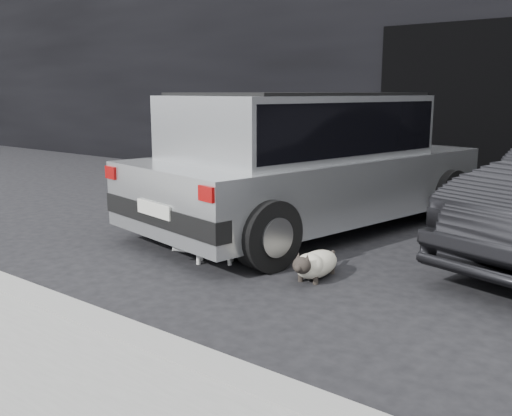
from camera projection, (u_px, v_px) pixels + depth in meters
The scene contains 6 objects.
ground at pixel (293, 247), 5.92m from camera, with size 80.00×80.00×0.00m, color black.
garage_opening at pixel (510, 112), 8.13m from camera, with size 4.00×0.10×2.60m, color black.
curb at pixel (182, 360), 3.30m from camera, with size 18.00×0.25×0.12m, color gray.
silver_hatchback at pixel (305, 156), 6.59m from camera, with size 2.73×4.56×1.58m.
cat_siamese at pixel (314, 264), 4.89m from camera, with size 0.34×0.83×0.29m.
cat_white at pixel (219, 246), 5.35m from camera, with size 0.64×0.50×0.35m.
Camera 1 is at (3.22, -4.74, 1.59)m, focal length 40.00 mm.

